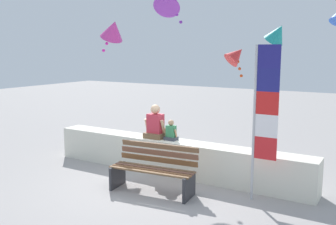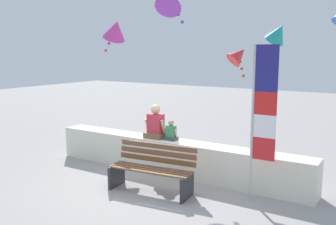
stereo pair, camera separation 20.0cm
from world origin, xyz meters
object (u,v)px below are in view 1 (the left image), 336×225
Objects in this scene: kite_red at (236,55)px; person_child at (171,132)px; kite_teal at (277,34)px; park_bench at (154,170)px; person_adult at (155,125)px; flag_banner at (262,111)px; kite_magenta at (113,30)px; kite_purple at (169,0)px.

person_child is at bearing -97.80° from kite_red.
person_child is 3.01m from kite_teal.
park_bench is 1.45m from person_adult.
kite_red is at bearing 131.22° from kite_teal.
kite_magenta reaches higher than flag_banner.
park_bench is 4.35m from kite_purple.
kite_purple is 1.79m from kite_magenta.
kite_magenta is at bearing 178.08° from kite_teal.
flag_banner is 3.86m from kite_red.
kite_magenta is at bearing 154.94° from person_child.
kite_red is 0.96× the size of kite_magenta.
kite_magenta is (-4.40, 0.15, 0.20)m from kite_teal.
kite_red is at bearing 88.50° from park_bench.
flag_banner is at bearing -11.86° from person_adult.
kite_teal is (1.93, 1.01, 2.08)m from person_child.
person_adult is 0.83× the size of kite_red.
kite_magenta is at bearing -175.73° from kite_purple.
park_bench is 2.25× the size of person_adult.
flag_banner is 3.06× the size of kite_red.
kite_red is (1.20, 1.49, -1.34)m from kite_purple.
person_adult is at bearing -72.03° from kite_purple.
kite_red is 1.07× the size of kite_teal.
kite_red is at bearing 74.25° from person_adult.
kite_red is at bearing 29.55° from kite_magenta.
person_child is at bearing -25.06° from kite_magenta.
flag_banner is 4.15m from kite_purple.
kite_red reaches higher than flag_banner.
kite_teal is 0.90× the size of kite_magenta.
kite_magenta reaches higher than kite_teal.
person_adult is at bearing -105.75° from kite_red.
kite_teal is 4.41m from kite_magenta.
person_adult is 1.68× the size of person_child.
person_child is at bearing -57.43° from kite_purple.
park_bench is at bearing -76.05° from person_child.
kite_purple is 1.07× the size of kite_magenta.
kite_teal is at bearing -5.65° from kite_purple.
kite_purple reaches higher than person_adult.
park_bench is 1.87× the size of kite_red.
park_bench is at bearing -127.79° from kite_teal.
person_adult is 3.21m from kite_teal.
kite_magenta is (-2.47, 1.16, 2.29)m from person_child.
kite_purple is at bearing 107.97° from person_adult.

